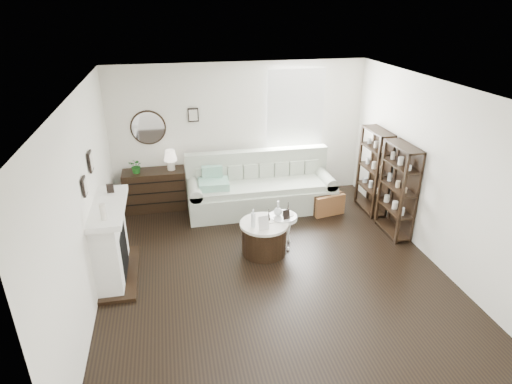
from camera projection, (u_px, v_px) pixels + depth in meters
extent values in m
plane|color=black|center=(272.00, 268.00, 6.53)|extent=(5.50, 5.50, 0.00)
plane|color=white|center=(275.00, 90.00, 5.42)|extent=(5.50, 5.50, 0.00)
plane|color=white|center=(240.00, 132.00, 8.43)|extent=(5.00, 0.00, 5.00)
plane|color=white|center=(354.00, 318.00, 3.52)|extent=(5.00, 0.00, 5.00)
plane|color=white|center=(86.00, 203.00, 5.51)|extent=(0.00, 5.50, 5.50)
plane|color=white|center=(435.00, 173.00, 6.44)|extent=(0.00, 5.50, 5.50)
cube|color=white|center=(294.00, 117.00, 8.51)|extent=(1.00, 0.02, 1.80)
cube|color=white|center=(295.00, 118.00, 8.46)|extent=(1.15, 0.02, 1.90)
cylinder|color=silver|center=(148.00, 128.00, 7.99)|extent=(0.60, 0.03, 0.60)
cube|color=black|center=(193.00, 115.00, 8.07)|extent=(0.20, 0.03, 0.26)
cube|color=white|center=(110.00, 243.00, 6.14)|extent=(0.34, 1.20, 1.10)
cube|color=black|center=(114.00, 252.00, 6.21)|extent=(0.30, 0.65, 0.70)
cube|color=white|center=(108.00, 207.00, 5.91)|extent=(0.44, 1.35, 0.08)
cube|color=black|center=(121.00, 273.00, 6.37)|extent=(0.50, 1.40, 0.05)
cylinder|color=beige|center=(103.00, 212.00, 5.45)|extent=(0.08, 0.08, 0.22)
cube|color=black|center=(110.00, 188.00, 6.23)|extent=(0.10, 0.03, 0.14)
cube|color=black|center=(84.00, 186.00, 5.37)|extent=(0.03, 0.18, 0.24)
cube|color=black|center=(90.00, 161.00, 5.91)|extent=(0.03, 0.22, 0.28)
cube|color=black|center=(374.00, 171.00, 8.02)|extent=(0.30, 0.80, 1.60)
cylinder|color=beige|center=(377.00, 190.00, 7.91)|extent=(0.08, 0.08, 0.11)
cylinder|color=beige|center=(371.00, 185.00, 8.13)|extent=(0.08, 0.08, 0.11)
cylinder|color=beige|center=(365.00, 180.00, 8.35)|extent=(0.08, 0.08, 0.11)
cylinder|color=beige|center=(380.00, 170.00, 7.74)|extent=(0.08, 0.08, 0.11)
cylinder|color=beige|center=(373.00, 165.00, 7.96)|extent=(0.08, 0.08, 0.11)
cylinder|color=beige|center=(368.00, 161.00, 8.19)|extent=(0.08, 0.08, 0.11)
cylinder|color=beige|center=(382.00, 149.00, 7.58)|extent=(0.08, 0.08, 0.11)
cylinder|color=beige|center=(376.00, 145.00, 7.80)|extent=(0.08, 0.08, 0.11)
cylinder|color=beige|center=(370.00, 141.00, 8.02)|extent=(0.08, 0.08, 0.11)
cube|color=black|center=(398.00, 190.00, 7.21)|extent=(0.30, 0.80, 1.60)
cylinder|color=beige|center=(402.00, 212.00, 7.10)|extent=(0.08, 0.08, 0.11)
cylinder|color=beige|center=(394.00, 205.00, 7.33)|extent=(0.08, 0.08, 0.11)
cylinder|color=beige|center=(387.00, 199.00, 7.55)|extent=(0.08, 0.08, 0.11)
cylinder|color=beige|center=(405.00, 190.00, 6.94)|extent=(0.08, 0.08, 0.11)
cylinder|color=beige|center=(398.00, 184.00, 7.16)|extent=(0.08, 0.08, 0.11)
cylinder|color=beige|center=(390.00, 178.00, 7.38)|extent=(0.08, 0.08, 0.11)
cylinder|color=beige|center=(409.00, 167.00, 6.77)|extent=(0.08, 0.08, 0.11)
cylinder|color=beige|center=(401.00, 162.00, 7.00)|extent=(0.08, 0.08, 0.11)
cylinder|color=beige|center=(393.00, 157.00, 7.22)|extent=(0.08, 0.08, 0.11)
cube|color=#A9B29F|center=(261.00, 198.00, 8.27)|extent=(2.79, 0.97, 0.45)
cube|color=#A9B29F|center=(262.00, 186.00, 8.13)|extent=(2.42, 0.77, 0.11)
cube|color=#A9B29F|center=(257.00, 171.00, 8.43)|extent=(2.79, 0.21, 0.86)
cube|color=#A9B29F|center=(195.00, 202.00, 8.01)|extent=(0.24, 0.91, 0.56)
cube|color=#A9B29F|center=(324.00, 190.00, 8.49)|extent=(0.24, 0.91, 0.56)
cube|color=#27906E|center=(214.00, 184.00, 7.89)|extent=(0.57, 0.48, 0.14)
cube|color=brown|center=(329.00, 205.00, 8.08)|extent=(0.62, 0.31, 0.40)
cube|color=black|center=(155.00, 190.00, 8.25)|extent=(1.17, 0.49, 0.78)
cube|color=black|center=(156.00, 203.00, 8.10)|extent=(1.12, 0.01, 0.02)
cube|color=black|center=(155.00, 193.00, 8.01)|extent=(1.12, 0.01, 0.02)
cube|color=black|center=(154.00, 183.00, 7.92)|extent=(1.12, 0.01, 0.01)
imported|color=#185117|center=(136.00, 166.00, 7.94)|extent=(0.32, 0.30, 0.28)
cylinder|color=black|center=(264.00, 239.00, 6.84)|extent=(0.71, 0.71, 0.49)
cylinder|color=beige|center=(264.00, 224.00, 6.73)|extent=(0.77, 0.77, 0.04)
cylinder|color=white|center=(283.00, 216.00, 6.91)|extent=(0.45, 0.45, 0.03)
cylinder|color=white|center=(283.00, 219.00, 6.92)|extent=(0.46, 0.46, 0.02)
cylinder|color=white|center=(283.00, 232.00, 7.02)|extent=(0.04, 0.04, 0.52)
cylinder|color=silver|center=(253.00, 218.00, 6.55)|extent=(0.07, 0.07, 0.29)
cube|color=silver|center=(264.00, 223.00, 6.49)|extent=(0.17, 0.08, 0.22)
cube|color=black|center=(286.00, 215.00, 6.77)|extent=(0.12, 0.07, 0.16)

